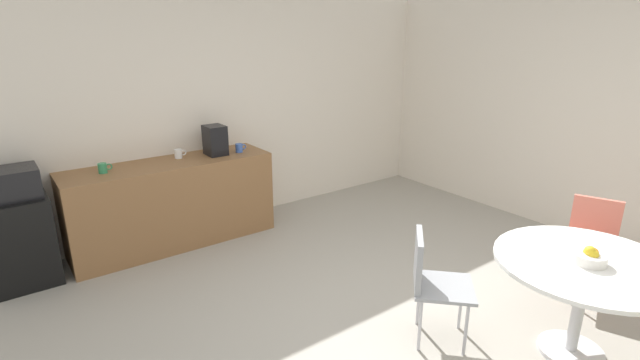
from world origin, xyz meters
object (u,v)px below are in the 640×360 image
object	(u,v)px
chair_gray	(431,275)
mug_green	(103,168)
round_table	(585,277)
mug_red	(179,154)
microwave	(7,184)
coffee_maker	(215,140)
mug_white	(239,148)
chair_coral	(592,235)
mini_fridge	(20,241)
fruit_bowl	(590,256)

from	to	relation	value
chair_gray	mug_green	bearing A→B (deg)	119.61
round_table	mug_red	xyz separation A→B (m)	(-1.48, 3.55, 0.34)
microwave	coffee_maker	size ratio (longest dim) A/B	1.50
mug_white	coffee_maker	size ratio (longest dim) A/B	0.40
chair_coral	mug_white	size ratio (longest dim) A/B	6.43
mini_fridge	coffee_maker	bearing A→B (deg)	0.00
microwave	chair_coral	world-z (taller)	microwave
mug_white	mug_green	size ratio (longest dim) A/B	1.00
fruit_bowl	mini_fridge	bearing A→B (deg)	130.82
chair_coral	mug_white	world-z (taller)	mug_white
fruit_bowl	mug_green	bearing A→B (deg)	122.70
mini_fridge	mug_green	distance (m)	0.94
microwave	mini_fridge	bearing A→B (deg)	0.00
mug_white	coffee_maker	world-z (taller)	coffee_maker
round_table	coffee_maker	bearing A→B (deg)	107.67
chair_coral	mug_white	bearing A→B (deg)	120.56
microwave	chair_coral	size ratio (longest dim) A/B	0.58
mini_fridge	mug_white	size ratio (longest dim) A/B	6.28
mini_fridge	coffee_maker	xyz separation A→B (m)	(1.92, 0.00, 0.65)
mini_fridge	microwave	distance (m)	0.54
round_table	chair_coral	distance (m)	1.02
round_table	mug_green	size ratio (longest dim) A/B	9.24
chair_gray	fruit_bowl	xyz separation A→B (m)	(0.68, -0.75, 0.25)
round_table	mug_white	size ratio (longest dim) A/B	9.24
fruit_bowl	mug_green	xyz separation A→B (m)	(-2.22, 3.46, 0.17)
chair_coral	mug_red	size ratio (longest dim) A/B	6.43
chair_gray	mug_red	bearing A→B (deg)	105.30
mini_fridge	fruit_bowl	size ratio (longest dim) A/B	3.77
mini_fridge	microwave	bearing A→B (deg)	0.00
fruit_bowl	mug_green	size ratio (longest dim) A/B	1.67
chair_coral	fruit_bowl	xyz separation A→B (m)	(-0.97, -0.38, 0.25)
round_table	mug_white	xyz separation A→B (m)	(-0.84, 3.39, 0.34)
mug_red	coffee_maker	world-z (taller)	coffee_maker
microwave	mug_red	distance (m)	1.54
mug_red	coffee_maker	distance (m)	0.41
microwave	chair_coral	xyz separation A→B (m)	(3.96, -3.08, -0.42)
round_table	chair_gray	size ratio (longest dim) A/B	1.44
chair_coral	fruit_bowl	size ratio (longest dim) A/B	3.86
chair_coral	fruit_bowl	world-z (taller)	fruit_bowl
fruit_bowl	coffee_maker	world-z (taller)	coffee_maker
chair_coral	mini_fridge	bearing A→B (deg)	142.14
mini_fridge	mug_green	bearing A→B (deg)	-0.00
microwave	mug_white	bearing A→B (deg)	-1.40
chair_gray	chair_coral	bearing A→B (deg)	-12.36
microwave	mug_green	bearing A→B (deg)	-0.00
fruit_bowl	mug_white	size ratio (longest dim) A/B	1.67
mug_white	round_table	bearing A→B (deg)	-76.07
microwave	fruit_bowl	world-z (taller)	microwave
mini_fridge	mug_green	xyz separation A→B (m)	(0.77, -0.00, 0.54)
microwave	mug_red	xyz separation A→B (m)	(1.54, 0.10, 0.01)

